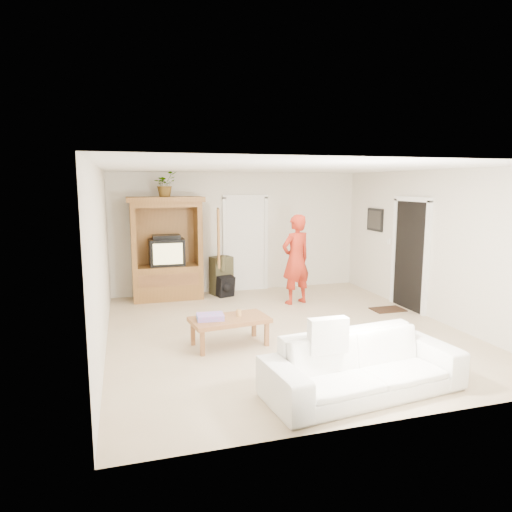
% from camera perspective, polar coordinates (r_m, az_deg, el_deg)
% --- Properties ---
extents(floor, '(6.00, 6.00, 0.00)m').
position_cam_1_polar(floor, '(7.52, 3.50, -9.29)').
color(floor, tan).
rests_on(floor, ground).
extents(ceiling, '(6.00, 6.00, 0.00)m').
position_cam_1_polar(ceiling, '(7.14, 3.71, 10.94)').
color(ceiling, white).
rests_on(ceiling, floor).
extents(wall_back, '(5.50, 0.00, 5.50)m').
position_cam_1_polar(wall_back, '(10.06, -2.21, 2.97)').
color(wall_back, silver).
rests_on(wall_back, floor).
extents(wall_front, '(5.50, 0.00, 5.50)m').
position_cam_1_polar(wall_front, '(4.56, 16.55, -4.79)').
color(wall_front, silver).
rests_on(wall_front, floor).
extents(wall_left, '(0.00, 6.00, 6.00)m').
position_cam_1_polar(wall_left, '(6.80, -18.76, -0.42)').
color(wall_left, silver).
rests_on(wall_left, floor).
extents(wall_right, '(0.00, 6.00, 6.00)m').
position_cam_1_polar(wall_right, '(8.54, 21.23, 1.29)').
color(wall_right, silver).
rests_on(wall_right, floor).
extents(armoire, '(1.82, 1.14, 2.10)m').
position_cam_1_polar(armoire, '(9.52, -10.94, 0.10)').
color(armoire, brown).
rests_on(armoire, floor).
extents(door_back, '(0.85, 0.05, 2.04)m').
position_cam_1_polar(door_back, '(10.11, -1.33, 1.41)').
color(door_back, white).
rests_on(door_back, floor).
extents(doorway_right, '(0.05, 0.90, 2.04)m').
position_cam_1_polar(doorway_right, '(9.04, 18.71, 0.03)').
color(doorway_right, black).
rests_on(doorway_right, floor).
extents(framed_picture, '(0.03, 0.60, 0.48)m').
position_cam_1_polar(framed_picture, '(10.07, 14.67, 4.40)').
color(framed_picture, black).
rests_on(framed_picture, wall_right).
extents(doormat, '(0.60, 0.40, 0.02)m').
position_cam_1_polar(doormat, '(9.02, 16.15, -6.44)').
color(doormat, '#382316').
rests_on(doormat, floor).
extents(plant, '(0.59, 0.59, 0.50)m').
position_cam_1_polar(plant, '(9.38, -11.33, 8.79)').
color(plant, '#4C7238').
rests_on(plant, armoire).
extents(man, '(0.74, 0.59, 1.77)m').
position_cam_1_polar(man, '(9.01, 5.00, -0.43)').
color(man, '#A92716').
rests_on(man, floor).
extents(sofa, '(2.37, 1.15, 0.67)m').
position_cam_1_polar(sofa, '(5.43, 13.28, -13.12)').
color(sofa, white).
rests_on(sofa, floor).
extents(coffee_table, '(1.20, 0.76, 0.42)m').
position_cam_1_polar(coffee_table, '(6.75, -3.32, -8.17)').
color(coffee_table, '#945C33').
rests_on(coffee_table, floor).
extents(towel, '(0.40, 0.30, 0.08)m').
position_cam_1_polar(towel, '(6.67, -5.75, -7.57)').
color(towel, '#E24BA8').
rests_on(towel, coffee_table).
extents(candle, '(0.08, 0.08, 0.10)m').
position_cam_1_polar(candle, '(6.80, -2.15, -7.10)').
color(candle, tan).
rests_on(candle, coffee_table).
extents(backpack_black, '(0.39, 0.30, 0.43)m').
position_cam_1_polar(backpack_black, '(9.64, -3.83, -3.87)').
color(backpack_black, black).
rests_on(backpack_black, floor).
extents(backpack_olive, '(0.51, 0.43, 0.82)m').
position_cam_1_polar(backpack_olive, '(9.84, -4.35, -2.44)').
color(backpack_olive, '#47442B').
rests_on(backpack_olive, floor).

